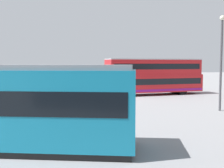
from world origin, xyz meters
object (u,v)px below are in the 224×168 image
double_decker_bus (154,76)px  street_lamp (221,56)px  pedestrian_crossing (102,98)px  pedestrian_near_railing (88,92)px

double_decker_bus → street_lamp: street_lamp is taller
pedestrian_crossing → street_lamp: street_lamp is taller
pedestrian_crossing → double_decker_bus: bearing=-120.8°
street_lamp → pedestrian_crossing: bearing=-3.3°
double_decker_bus → pedestrian_near_railing: bearing=41.8°
street_lamp → pedestrian_near_railing: bearing=-24.1°
pedestrian_near_railing → pedestrian_crossing: (-1.02, 3.83, -0.11)m
pedestrian_near_railing → street_lamp: bearing=155.9°
pedestrian_crossing → street_lamp: size_ratio=0.23×
pedestrian_crossing → pedestrian_near_railing: bearing=-75.0°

